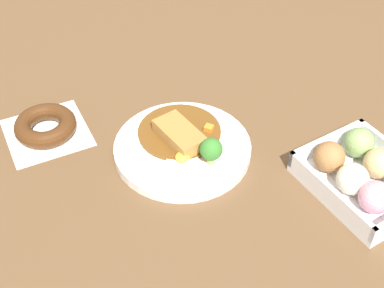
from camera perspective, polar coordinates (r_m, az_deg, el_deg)
The scene contains 4 objects.
ground_plane at distance 0.97m, azimuth 3.58°, elevation -1.94°, with size 1.60×1.60×0.00m, color brown.
curry_plate at distance 0.97m, azimuth -0.90°, elevation -0.22°, with size 0.24×0.24×0.07m.
donut_box at distance 0.95m, azimuth 17.36°, elevation -3.00°, with size 0.20×0.16×0.06m.
chocolate_ring_donut at distance 1.05m, azimuth -14.80°, elevation 1.78°, with size 0.16×0.16×0.03m.
Camera 1 is at (-0.55, 0.41, 0.68)m, focal length 52.00 mm.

